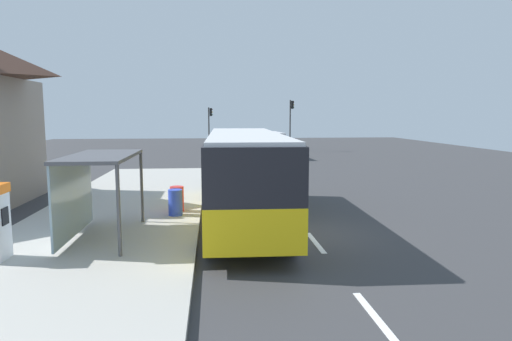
{
  "coord_description": "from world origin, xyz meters",
  "views": [
    {
      "loc": [
        -2.81,
        -13.94,
        3.85
      ],
      "look_at": [
        -1.0,
        4.78,
        1.5
      ],
      "focal_mm": 31.43,
      "sensor_mm": 36.0,
      "label": 1
    }
  ],
  "objects": [
    {
      "name": "sidewalk_platform",
      "position": [
        -6.4,
        2.0,
        0.09
      ],
      "size": [
        6.2,
        30.0,
        0.18
      ],
      "primitive_type": "cube",
      "color": "#ADAAA3",
      "rests_on": "ground"
    },
    {
      "name": "lane_stripe_seg_4",
      "position": [
        0.25,
        14.0,
        0.01
      ],
      "size": [
        0.16,
        2.2,
        0.01
      ],
      "primitive_type": "cube",
      "color": "silver",
      "rests_on": "ground"
    },
    {
      "name": "lane_stripe_seg_2",
      "position": [
        0.25,
        4.0,
        0.01
      ],
      "size": [
        0.16,
        2.2,
        0.01
      ],
      "primitive_type": "cube",
      "color": "silver",
      "rests_on": "ground"
    },
    {
      "name": "bus",
      "position": [
        -1.71,
        1.8,
        1.84
      ],
      "size": [
        2.76,
        11.06,
        3.21
      ],
      "color": "yellow",
      "rests_on": "ground"
    },
    {
      "name": "traffic_light_far_side",
      "position": [
        -3.1,
        34.07,
        3.09
      ],
      "size": [
        0.49,
        0.28,
        4.62
      ],
      "color": "#2D2D2D",
      "rests_on": "ground"
    },
    {
      "name": "recycling_bin_red",
      "position": [
        -4.2,
        3.11,
        0.66
      ],
      "size": [
        0.52,
        0.52,
        0.95
      ],
      "primitive_type": "cylinder",
      "color": "red",
      "rests_on": "sidewalk_platform"
    },
    {
      "name": "traffic_light_near_side",
      "position": [
        5.5,
        33.27,
        3.56
      ],
      "size": [
        0.49,
        0.28,
        5.38
      ],
      "color": "#2D2D2D",
      "rests_on": "ground"
    },
    {
      "name": "lane_stripe_seg_5",
      "position": [
        0.25,
        19.0,
        0.01
      ],
      "size": [
        0.16,
        2.2,
        0.01
      ],
      "primitive_type": "cube",
      "color": "silver",
      "rests_on": "ground"
    },
    {
      "name": "lane_stripe_seg_1",
      "position": [
        0.25,
        -1.0,
        0.01
      ],
      "size": [
        0.16,
        2.2,
        0.01
      ],
      "primitive_type": "cube",
      "color": "silver",
      "rests_on": "ground"
    },
    {
      "name": "recycling_bin_blue",
      "position": [
        -4.2,
        2.41,
        0.66
      ],
      "size": [
        0.52,
        0.52,
        0.95
      ],
      "primitive_type": "cylinder",
      "color": "blue",
      "rests_on": "sidewalk_platform"
    },
    {
      "name": "sedan_near",
      "position": [
        2.3,
        34.78,
        0.79
      ],
      "size": [
        1.86,
        4.41,
        1.52
      ],
      "color": "#A51919",
      "rests_on": "ground"
    },
    {
      "name": "lane_stripe_seg_6",
      "position": [
        0.25,
        24.0,
        0.01
      ],
      "size": [
        0.16,
        2.2,
        0.01
      ],
      "primitive_type": "cube",
      "color": "silver",
      "rests_on": "ground"
    },
    {
      "name": "ground_plane",
      "position": [
        0.0,
        14.0,
        -0.02
      ],
      "size": [
        56.0,
        92.0,
        0.04
      ],
      "primitive_type": "cube",
      "color": "#38383A"
    },
    {
      "name": "bus_shelter",
      "position": [
        -6.41,
        -0.43,
        2.1
      ],
      "size": [
        1.8,
        4.0,
        2.5
      ],
      "color": "#4C4C51",
      "rests_on": "sidewalk_platform"
    },
    {
      "name": "lane_stripe_seg_7",
      "position": [
        0.25,
        29.0,
        0.01
      ],
      "size": [
        0.16,
        2.2,
        0.01
      ],
      "primitive_type": "cube",
      "color": "silver",
      "rests_on": "ground"
    },
    {
      "name": "lane_stripe_seg_3",
      "position": [
        0.25,
        9.0,
        0.01
      ],
      "size": [
        0.16,
        2.2,
        0.01
      ],
      "primitive_type": "cube",
      "color": "silver",
      "rests_on": "ground"
    },
    {
      "name": "white_van",
      "position": [
        2.2,
        25.77,
        1.34
      ],
      "size": [
        2.22,
        5.28,
        2.3
      ],
      "color": "silver",
      "rests_on": "ground"
    },
    {
      "name": "lane_stripe_seg_0",
      "position": [
        0.25,
        -6.0,
        0.01
      ],
      "size": [
        0.16,
        2.2,
        0.01
      ],
      "primitive_type": "cube",
      "color": "silver",
      "rests_on": "ground"
    }
  ]
}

